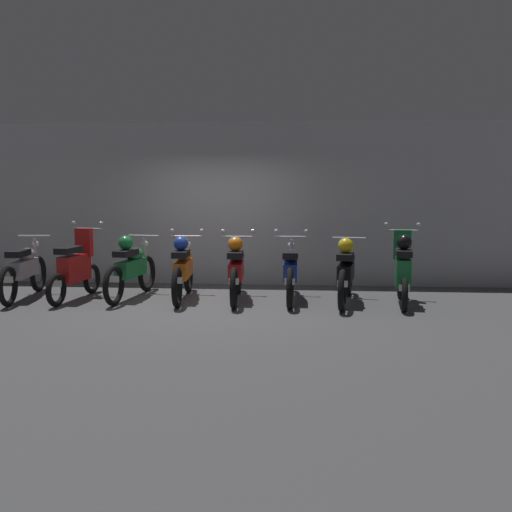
{
  "coord_description": "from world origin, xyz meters",
  "views": [
    {
      "loc": [
        1.51,
        -9.12,
        1.92
      ],
      "look_at": [
        0.78,
        0.35,
        0.75
      ],
      "focal_mm": 40.89,
      "sensor_mm": 36.0,
      "label": 1
    }
  ],
  "objects": [
    {
      "name": "motorbike_slot_2",
      "position": [
        -1.34,
        0.43,
        0.53
      ],
      "size": [
        0.56,
        1.94,
        1.08
      ],
      "color": "black",
      "rests_on": "ground"
    },
    {
      "name": "motorbike_slot_6",
      "position": [
        2.24,
        0.27,
        0.53
      ],
      "size": [
        0.56,
        1.94,
        1.08
      ],
      "color": "black",
      "rests_on": "ground"
    },
    {
      "name": "motorbike_slot_7",
      "position": [
        3.14,
        0.27,
        0.57
      ],
      "size": [
        0.59,
        1.68,
        1.29
      ],
      "color": "black",
      "rests_on": "ground"
    },
    {
      "name": "motorbike_slot_1",
      "position": [
        -2.24,
        0.25,
        0.53
      ],
      "size": [
        0.58,
        1.68,
        1.29
      ],
      "color": "black",
      "rests_on": "ground"
    },
    {
      "name": "motorbike_slot_4",
      "position": [
        0.45,
        0.37,
        0.53
      ],
      "size": [
        0.59,
        1.95,
        1.15
      ],
      "color": "black",
      "rests_on": "ground"
    },
    {
      "name": "ground_plane",
      "position": [
        0.0,
        0.0,
        0.0
      ],
      "size": [
        80.0,
        80.0,
        0.0
      ],
      "primitive_type": "plane",
      "color": "#4C4C4F"
    },
    {
      "name": "motorbike_slot_5",
      "position": [
        1.35,
        0.43,
        0.49
      ],
      "size": [
        0.59,
        1.95,
        1.15
      ],
      "color": "black",
      "rests_on": "ground"
    },
    {
      "name": "motorbike_slot_3",
      "position": [
        -0.45,
        0.39,
        0.53
      ],
      "size": [
        0.59,
        1.95,
        1.15
      ],
      "color": "black",
      "rests_on": "ground"
    },
    {
      "name": "back_wall",
      "position": [
        0.0,
        2.08,
        1.54
      ],
      "size": [
        16.0,
        0.3,
        3.07
      ],
      "primitive_type": "cube",
      "color": "#ADADB2",
      "rests_on": "ground"
    },
    {
      "name": "motorbike_slot_0",
      "position": [
        -3.14,
        0.27,
        0.49
      ],
      "size": [
        0.56,
        1.95,
        1.03
      ],
      "color": "black",
      "rests_on": "ground"
    }
  ]
}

